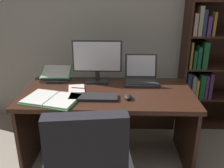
# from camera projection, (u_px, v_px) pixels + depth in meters

# --- Properties ---
(wall_back) EXTENTS (5.28, 0.12, 2.59)m
(wall_back) POSITION_uv_depth(u_px,v_px,m) (120.00, 20.00, 3.02)
(wall_back) COLOR #B2ADA3
(wall_back) RESTS_ON ground
(desk) EXTENTS (1.59, 0.78, 0.75)m
(desk) POSITION_uv_depth(u_px,v_px,m) (108.00, 108.00, 2.43)
(desk) COLOR #381E14
(desk) RESTS_ON ground
(bookshelf) EXTENTS (0.88, 0.32, 2.30)m
(bookshelf) POSITION_uv_depth(u_px,v_px,m) (214.00, 38.00, 2.84)
(bookshelf) COLOR #381E14
(bookshelf) RESTS_ON ground
(monitor) EXTENTS (0.49, 0.16, 0.43)m
(monitor) POSITION_uv_depth(u_px,v_px,m) (97.00, 61.00, 2.46)
(monitor) COLOR #232326
(monitor) RESTS_ON desk
(laptop) EXTENTS (0.33, 0.33, 0.26)m
(laptop) POSITION_uv_depth(u_px,v_px,m) (142.00, 77.00, 2.51)
(laptop) COLOR #232326
(laptop) RESTS_ON desk
(keyboard) EXTENTS (0.42, 0.15, 0.02)m
(keyboard) POSITION_uv_depth(u_px,v_px,m) (94.00, 97.00, 2.14)
(keyboard) COLOR #232326
(keyboard) RESTS_ON desk
(computer_mouse) EXTENTS (0.06, 0.10, 0.04)m
(computer_mouse) POSITION_uv_depth(u_px,v_px,m) (128.00, 97.00, 2.13)
(computer_mouse) COLOR #232326
(computer_mouse) RESTS_ON desk
(reading_stand_with_book) EXTENTS (0.31, 0.27, 0.12)m
(reading_stand_with_book) POSITION_uv_depth(u_px,v_px,m) (56.00, 74.00, 2.58)
(reading_stand_with_book) COLOR #232326
(reading_stand_with_book) RESTS_ON desk
(open_binder) EXTENTS (0.52, 0.42, 0.02)m
(open_binder) POSITION_uv_depth(u_px,v_px,m) (52.00, 99.00, 2.10)
(open_binder) COLOR green
(open_binder) RESTS_ON desk
(notepad) EXTENTS (0.18, 0.23, 0.01)m
(notepad) POSITION_uv_depth(u_px,v_px,m) (77.00, 89.00, 2.34)
(notepad) COLOR silver
(notepad) RESTS_ON desk
(pen) EXTENTS (0.14, 0.03, 0.01)m
(pen) POSITION_uv_depth(u_px,v_px,m) (79.00, 88.00, 2.33)
(pen) COLOR maroon
(pen) RESTS_ON notepad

